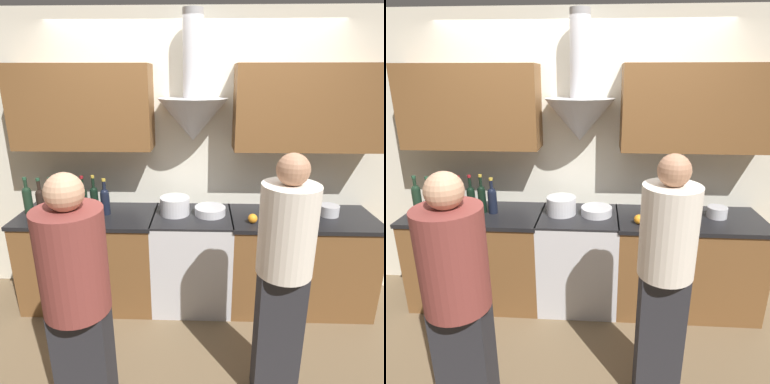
{
  "view_description": "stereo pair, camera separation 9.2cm",
  "coord_description": "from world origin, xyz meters",
  "views": [
    {
      "loc": [
        0.09,
        -2.46,
        2.05
      ],
      "look_at": [
        0.0,
        0.24,
        1.14
      ],
      "focal_mm": 32.0,
      "sensor_mm": 36.0,
      "label": 1
    },
    {
      "loc": [
        0.18,
        -2.46,
        2.05
      ],
      "look_at": [
        0.0,
        0.24,
        1.14
      ],
      "focal_mm": 32.0,
      "sensor_mm": 36.0,
      "label": 2
    }
  ],
  "objects": [
    {
      "name": "ground_plane",
      "position": [
        0.0,
        0.0,
        0.0
      ],
      "size": [
        12.0,
        12.0,
        0.0
      ],
      "primitive_type": "plane",
      "color": "brown"
    },
    {
      "name": "wall_back",
      "position": [
        0.01,
        0.61,
        1.47
      ],
      "size": [
        8.4,
        0.59,
        2.6
      ],
      "color": "silver",
      "rests_on": "ground_plane"
    },
    {
      "name": "counter_left",
      "position": [
        -0.94,
        0.34,
        0.44
      ],
      "size": [
        1.21,
        0.62,
        0.89
      ],
      "color": "brown",
      "rests_on": "ground_plane"
    },
    {
      "name": "counter_right",
      "position": [
        0.97,
        0.34,
        0.44
      ],
      "size": [
        1.27,
        0.62,
        0.89
      ],
      "color": "brown",
      "rests_on": "ground_plane"
    },
    {
      "name": "stove_range",
      "position": [
        0.0,
        0.34,
        0.45
      ],
      "size": [
        0.7,
        0.6,
        0.89
      ],
      "color": "silver",
      "rests_on": "ground_plane"
    },
    {
      "name": "wine_bottle_0",
      "position": [
        -1.46,
        0.33,
        1.03
      ],
      "size": [
        0.08,
        0.08,
        0.34
      ],
      "color": "black",
      "rests_on": "counter_left"
    },
    {
      "name": "wine_bottle_1",
      "position": [
        -1.35,
        0.35,
        1.01
      ],
      "size": [
        0.08,
        0.08,
        0.32
      ],
      "color": "black",
      "rests_on": "counter_left"
    },
    {
      "name": "wine_bottle_2",
      "position": [
        -1.25,
        0.35,
        1.02
      ],
      "size": [
        0.08,
        0.08,
        0.33
      ],
      "color": "black",
      "rests_on": "counter_left"
    },
    {
      "name": "wine_bottle_3",
      "position": [
        -1.15,
        0.34,
        1.02
      ],
      "size": [
        0.08,
        0.08,
        0.32
      ],
      "color": "black",
      "rests_on": "counter_left"
    },
    {
      "name": "wine_bottle_4",
      "position": [
        -1.05,
        0.33,
        1.03
      ],
      "size": [
        0.07,
        0.07,
        0.34
      ],
      "color": "black",
      "rests_on": "counter_left"
    },
    {
      "name": "wine_bottle_5",
      "position": [
        -0.97,
        0.35,
        1.02
      ],
      "size": [
        0.07,
        0.07,
        0.35
      ],
      "color": "black",
      "rests_on": "counter_left"
    },
    {
      "name": "wine_bottle_6",
      "position": [
        -0.87,
        0.35,
        1.03
      ],
      "size": [
        0.07,
        0.07,
        0.35
      ],
      "color": "black",
      "rests_on": "counter_left"
    },
    {
      "name": "wine_bottle_7",
      "position": [
        -0.77,
        0.34,
        1.02
      ],
      "size": [
        0.08,
        0.08,
        0.33
      ],
      "color": "black",
      "rests_on": "counter_left"
    },
    {
      "name": "stock_pot",
      "position": [
        -0.16,
        0.37,
        0.96
      ],
      "size": [
        0.26,
        0.26,
        0.16
      ],
      "color": "silver",
      "rests_on": "stove_range"
    },
    {
      "name": "mixing_bowl",
      "position": [
        0.16,
        0.36,
        0.92
      ],
      "size": [
        0.27,
        0.27,
        0.07
      ],
      "color": "silver",
      "rests_on": "stove_range"
    },
    {
      "name": "orange_fruit",
      "position": [
        0.51,
        0.19,
        0.93
      ],
      "size": [
        0.08,
        0.08,
        0.08
      ],
      "color": "orange",
      "rests_on": "counter_right"
    },
    {
      "name": "saucepan",
      "position": [
        1.2,
        0.38,
        0.93
      ],
      "size": [
        0.17,
        0.17,
        0.09
      ],
      "color": "silver",
      "rests_on": "counter_right"
    },
    {
      "name": "chefs_knife",
      "position": [
        0.81,
        0.44,
        0.89
      ],
      "size": [
        0.24,
        0.06,
        0.01
      ],
      "rotation": [
        0.0,
        0.0,
        0.11
      ],
      "color": "silver",
      "rests_on": "counter_right"
    },
    {
      "name": "person_foreground_left",
      "position": [
        -0.59,
        -0.89,
        0.88
      ],
      "size": [
        0.36,
        0.36,
        1.61
      ],
      "color": "#28282D",
      "rests_on": "ground_plane"
    },
    {
      "name": "person_foreground_right",
      "position": [
        0.58,
        -0.65,
        0.92
      ],
      "size": [
        0.33,
        0.33,
        1.66
      ],
      "color": "#28282D",
      "rests_on": "ground_plane"
    }
  ]
}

